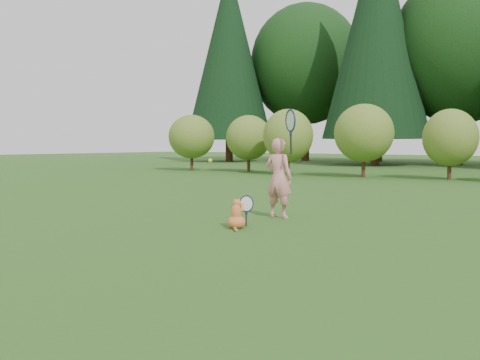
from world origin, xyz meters
The scene contains 5 objects.
ground centered at (0.00, 0.00, 0.00)m, with size 100.00×100.00×0.00m, color #224B15.
shrub_row centered at (0.00, 13.00, 1.40)m, with size 28.00×3.00×2.80m, color #526B21, non-canonical shape.
child centered at (0.24, 1.82, 0.71)m, with size 0.75×0.45×2.03m.
cat centered at (0.37, 0.51, 0.23)m, with size 0.44×0.64×0.62m.
tennis_ball centered at (-1.35, 1.87, 0.94)m, with size 0.08×0.08×0.08m.
Camera 1 is at (5.30, -5.71, 1.28)m, focal length 40.00 mm.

